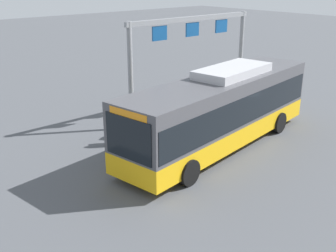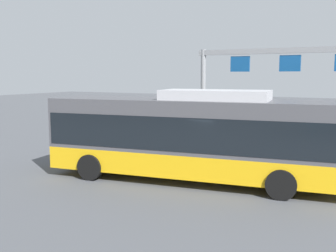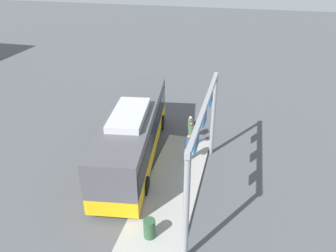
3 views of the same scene
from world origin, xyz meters
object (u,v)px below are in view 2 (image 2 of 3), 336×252
object	(u,v)px
bus_main	(193,134)
person_boarding	(162,141)
person_waiting_near	(186,139)
person_waiting_mid	(219,141)

from	to	relation	value
bus_main	person_boarding	world-z (taller)	bus_main
bus_main	person_waiting_near	size ratio (longest dim) A/B	6.78
person_boarding	bus_main	bearing A→B (deg)	69.58
person_boarding	person_waiting_near	xyz separation A→B (m)	(-1.14, -0.26, 0.16)
person_boarding	person_waiting_mid	bearing A→B (deg)	122.51
bus_main	person_waiting_mid	size ratio (longest dim) A/B	6.78
person_waiting_near	person_waiting_mid	size ratio (longest dim) A/B	1.00
person_boarding	person_waiting_mid	world-z (taller)	person_waiting_mid
bus_main	person_boarding	size ratio (longest dim) A/B	6.78
bus_main	person_boarding	distance (m)	4.22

